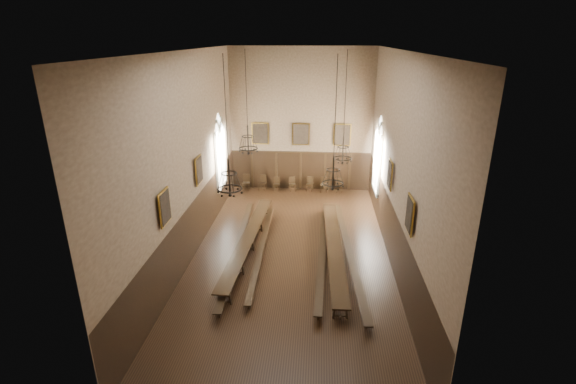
# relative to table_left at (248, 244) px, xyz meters

# --- Properties ---
(floor) EXTENTS (9.00, 18.00, 0.02)m
(floor) POSITION_rel_table_left_xyz_m (2.04, -0.22, -0.38)
(floor) COLOR black
(floor) RESTS_ON ground
(ceiling) EXTENTS (9.00, 18.00, 0.02)m
(ceiling) POSITION_rel_table_left_xyz_m (2.04, -0.22, 8.64)
(ceiling) COLOR black
(ceiling) RESTS_ON ground
(wall_back) EXTENTS (9.00, 0.02, 9.00)m
(wall_back) POSITION_rel_table_left_xyz_m (2.04, 8.79, 4.13)
(wall_back) COLOR #866D52
(wall_back) RESTS_ON ground
(wall_front) EXTENTS (9.00, 0.02, 9.00)m
(wall_front) POSITION_rel_table_left_xyz_m (2.04, -9.23, 4.13)
(wall_front) COLOR #866D52
(wall_front) RESTS_ON ground
(wall_left) EXTENTS (0.02, 18.00, 9.00)m
(wall_left) POSITION_rel_table_left_xyz_m (-2.47, -0.22, 4.13)
(wall_left) COLOR #866D52
(wall_left) RESTS_ON ground
(wall_right) EXTENTS (0.02, 18.00, 9.00)m
(wall_right) POSITION_rel_table_left_xyz_m (6.55, -0.22, 4.13)
(wall_right) COLOR #866D52
(wall_right) RESTS_ON ground
(wainscot_panelling) EXTENTS (9.00, 18.00, 2.50)m
(wainscot_panelling) POSITION_rel_table_left_xyz_m (2.04, -0.22, 0.88)
(wainscot_panelling) COLOR black
(wainscot_panelling) RESTS_ON floor
(table_left) EXTENTS (1.15, 9.42, 0.73)m
(table_left) POSITION_rel_table_left_xyz_m (0.00, 0.00, 0.00)
(table_left) COLOR black
(table_left) RESTS_ON floor
(table_right) EXTENTS (0.93, 9.53, 0.74)m
(table_right) POSITION_rel_table_left_xyz_m (4.00, -0.48, 0.00)
(table_right) COLOR black
(table_right) RESTS_ON floor
(bench_left_outer) EXTENTS (0.78, 10.29, 0.46)m
(bench_left_outer) POSITION_rel_table_left_xyz_m (-0.44, -0.31, -0.07)
(bench_left_outer) COLOR black
(bench_left_outer) RESTS_ON floor
(bench_left_inner) EXTENTS (0.45, 9.06, 0.41)m
(bench_left_inner) POSITION_rel_table_left_xyz_m (0.67, -0.30, -0.11)
(bench_left_inner) COLOR black
(bench_left_inner) RESTS_ON floor
(bench_right_inner) EXTENTS (0.65, 10.35, 0.47)m
(bench_right_inner) POSITION_rel_table_left_xyz_m (3.48, -0.15, -0.07)
(bench_right_inner) COLOR black
(bench_right_inner) RESTS_ON floor
(bench_right_outer) EXTENTS (1.00, 10.71, 0.48)m
(bench_right_outer) POSITION_rel_table_left_xyz_m (4.66, -0.40, -0.06)
(bench_right_outer) COLOR black
(bench_right_outer) RESTS_ON floor
(chair_0) EXTENTS (0.46, 0.46, 1.03)m
(chair_0) POSITION_rel_table_left_xyz_m (-1.51, 8.27, -0.06)
(chair_0) COLOR black
(chair_0) RESTS_ON floor
(chair_1) EXTENTS (0.53, 0.53, 0.99)m
(chair_1) POSITION_rel_table_left_xyz_m (-0.44, 8.35, -0.07)
(chair_1) COLOR black
(chair_1) RESTS_ON floor
(chair_2) EXTENTS (0.39, 0.39, 0.87)m
(chair_2) POSITION_rel_table_left_xyz_m (0.48, 8.33, -0.10)
(chair_2) COLOR black
(chair_2) RESTS_ON floor
(chair_3) EXTENTS (0.50, 0.50, 0.93)m
(chair_3) POSITION_rel_table_left_xyz_m (1.54, 8.31, -0.09)
(chair_3) COLOR black
(chair_3) RESTS_ON floor
(chair_4) EXTENTS (0.47, 0.47, 0.93)m
(chair_4) POSITION_rel_table_left_xyz_m (2.65, 8.39, -0.09)
(chair_4) COLOR black
(chair_4) RESTS_ON floor
(chair_5) EXTENTS (0.44, 0.44, 0.97)m
(chair_5) POSITION_rel_table_left_xyz_m (3.58, 8.28, -0.07)
(chair_5) COLOR black
(chair_5) RESTS_ON floor
(chair_6) EXTENTS (0.45, 0.45, 0.89)m
(chair_6) POSITION_rel_table_left_xyz_m (4.57, 8.35, -0.10)
(chair_6) COLOR black
(chair_6) RESTS_ON floor
(chandelier_back_left) EXTENTS (0.93, 0.93, 4.79)m
(chandelier_back_left) POSITION_rel_table_left_xyz_m (-0.26, 2.32, 4.30)
(chandelier_back_left) COLOR black
(chandelier_back_left) RESTS_ON ceiling
(chandelier_back_right) EXTENTS (0.86, 0.86, 5.08)m
(chandelier_back_right) POSITION_rel_table_left_xyz_m (4.33, 1.97, 4.04)
(chandelier_back_right) COLOR black
(chandelier_back_right) RESTS_ON ceiling
(chandelier_front_left) EXTENTS (0.93, 0.93, 4.94)m
(chandelier_front_left) POSITION_rel_table_left_xyz_m (-0.06, -3.01, 4.16)
(chandelier_front_left) COLOR black
(chandelier_front_left) RESTS_ON ceiling
(chandelier_front_right) EXTENTS (0.79, 0.79, 4.64)m
(chandelier_front_right) POSITION_rel_table_left_xyz_m (3.73, -2.90, 4.47)
(chandelier_front_right) COLOR black
(chandelier_front_right) RESTS_ON ceiling
(portrait_back_0) EXTENTS (1.10, 0.12, 1.40)m
(portrait_back_0) POSITION_rel_table_left_xyz_m (-0.56, 8.66, 3.33)
(portrait_back_0) COLOR #A97F28
(portrait_back_0) RESTS_ON wall_back
(portrait_back_1) EXTENTS (1.10, 0.12, 1.40)m
(portrait_back_1) POSITION_rel_table_left_xyz_m (2.04, 8.66, 3.33)
(portrait_back_1) COLOR #A97F28
(portrait_back_1) RESTS_ON wall_back
(portrait_back_2) EXTENTS (1.10, 0.12, 1.40)m
(portrait_back_2) POSITION_rel_table_left_xyz_m (4.64, 8.66, 3.33)
(portrait_back_2) COLOR #A97F28
(portrait_back_2) RESTS_ON wall_back
(portrait_left_0) EXTENTS (0.12, 1.00, 1.30)m
(portrait_left_0) POSITION_rel_table_left_xyz_m (-2.34, 0.78, 3.33)
(portrait_left_0) COLOR #A97F28
(portrait_left_0) RESTS_ON wall_left
(portrait_left_1) EXTENTS (0.12, 1.00, 1.30)m
(portrait_left_1) POSITION_rel_table_left_xyz_m (-2.34, -3.72, 3.33)
(portrait_left_1) COLOR #A97F28
(portrait_left_1) RESTS_ON wall_left
(portrait_right_0) EXTENTS (0.12, 1.00, 1.30)m
(portrait_right_0) POSITION_rel_table_left_xyz_m (6.42, 0.78, 3.33)
(portrait_right_0) COLOR #A97F28
(portrait_right_0) RESTS_ON wall_right
(portrait_right_1) EXTENTS (0.12, 1.00, 1.30)m
(portrait_right_1) POSITION_rel_table_left_xyz_m (6.42, -3.72, 3.33)
(portrait_right_1) COLOR #A97F28
(portrait_right_1) RESTS_ON wall_right
(window_right) EXTENTS (0.20, 2.20, 4.60)m
(window_right) POSITION_rel_table_left_xyz_m (6.47, 5.28, 3.03)
(window_right) COLOR white
(window_right) RESTS_ON wall_right
(window_left) EXTENTS (0.20, 2.20, 4.60)m
(window_left) POSITION_rel_table_left_xyz_m (-2.39, 5.28, 3.03)
(window_left) COLOR white
(window_left) RESTS_ON wall_left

